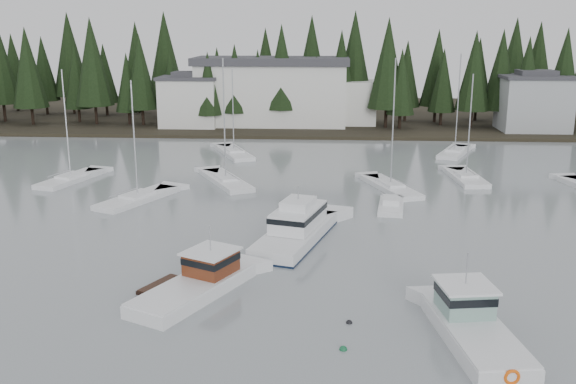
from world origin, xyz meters
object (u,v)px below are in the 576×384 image
at_px(sailboat_5, 466,179).
at_px(lobster_boat_teal, 472,328).
at_px(house_west, 190,100).
at_px(sailboat_8, 390,188).
at_px(sailboat_0, 455,153).
at_px(sailboat_2, 71,180).
at_px(lobster_boat_brown, 197,285).
at_px(runabout_1, 391,208).
at_px(cabin_cruiser_center, 297,231).
at_px(harbor_inn, 284,92).
at_px(sailboat_3, 226,182).
at_px(house_east_a, 534,102).
at_px(sailboat_10, 138,200).
at_px(sailboat_1, 234,154).

bearing_deg(sailboat_5, lobster_boat_teal, 163.89).
xyz_separation_m(house_west, sailboat_8, (28.69, -38.26, -4.58)).
height_order(sailboat_0, sailboat_5, sailboat_0).
bearing_deg(sailboat_2, lobster_boat_brown, -130.52).
bearing_deg(sailboat_0, sailboat_2, 135.13).
bearing_deg(runabout_1, cabin_cruiser_center, 145.98).
height_order(house_west, harbor_inn, harbor_inn).
xyz_separation_m(sailboat_0, sailboat_3, (-27.48, -17.72, -0.00)).
bearing_deg(house_west, harbor_inn, 12.52).
distance_m(harbor_inn, lobster_boat_teal, 75.80).
bearing_deg(lobster_boat_teal, sailboat_8, -6.37).
bearing_deg(house_east_a, sailboat_0, -130.44).
bearing_deg(sailboat_8, sailboat_10, 83.19).
relative_size(sailboat_2, sailboat_3, 0.91).
distance_m(lobster_boat_brown, sailboat_8, 31.03).
height_order(house_east_a, sailboat_2, sailboat_2).
bearing_deg(lobster_boat_teal, harbor_inn, 2.80).
distance_m(harbor_inn, sailboat_3, 40.38).
height_order(house_west, sailboat_10, sailboat_10).
bearing_deg(sailboat_0, sailboat_10, 149.31).
distance_m(sailboat_0, sailboat_2, 47.79).
bearing_deg(lobster_boat_teal, sailboat_1, 13.14).
distance_m(house_east_a, harbor_inn, 39.21).
bearing_deg(house_west, runabout_1, -58.46).
xyz_separation_m(harbor_inn, lobster_boat_teal, (14.89, -74.14, -5.18)).
relative_size(sailboat_2, runabout_1, 2.08).
bearing_deg(house_west, sailboat_3, -72.64).
relative_size(lobster_boat_brown, sailboat_8, 0.71).
relative_size(sailboat_3, runabout_1, 2.28).
height_order(sailboat_0, sailboat_3, sailboat_3).
distance_m(lobster_boat_brown, sailboat_5, 39.61).
bearing_deg(runabout_1, house_west, 38.75).
distance_m(house_west, sailboat_2, 37.38).
height_order(lobster_boat_brown, runabout_1, lobster_boat_brown).
bearing_deg(house_west, cabin_cruiser_center, -70.18).
distance_m(house_east_a, sailboat_1, 48.46).
height_order(house_east_a, runabout_1, house_east_a).
relative_size(lobster_boat_teal, runabout_1, 1.57).
xyz_separation_m(lobster_boat_teal, sailboat_1, (-19.90, 50.01, -0.54)).
xyz_separation_m(harbor_inn, cabin_cruiser_center, (4.80, -58.41, -5.03)).
distance_m(sailboat_3, runabout_1, 19.04).
distance_m(cabin_cruiser_center, sailboat_2, 31.23).
relative_size(lobster_boat_brown, lobster_boat_teal, 1.04).
bearing_deg(sailboat_1, house_west, 2.43).
xyz_separation_m(sailboat_1, sailboat_5, (27.25, -12.75, 0.01)).
bearing_deg(sailboat_8, sailboat_0, -48.03).
relative_size(sailboat_5, sailboat_8, 0.87).
bearing_deg(house_west, sailboat_5, -41.97).
bearing_deg(sailboat_2, sailboat_8, -77.13).
distance_m(house_east_a, sailboat_10, 66.18).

